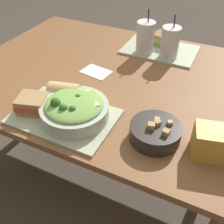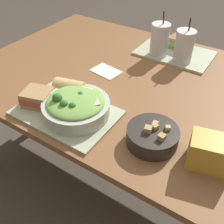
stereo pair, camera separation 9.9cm
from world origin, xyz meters
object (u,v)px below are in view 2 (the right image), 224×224
Objects in this scene: sandwich_far at (180,42)px; napkin_folded at (106,71)px; salad_bowl at (76,106)px; soup_bowl at (152,136)px; sandwich_near at (38,98)px; chip_bag at (211,153)px; drink_cup_dark at (159,41)px; drink_cup_red at (184,47)px; baguette_near at (70,89)px.

napkin_folded is (-0.21, -0.43, -0.04)m from sandwich_far.
soup_bowl is (0.32, 0.03, -0.02)m from salad_bowl.
sandwich_near is 0.69m from chip_bag.
soup_bowl is 1.17× the size of chip_bag.
drink_cup_dark reaches higher than salad_bowl.
sandwich_near is 0.71m from drink_cup_dark.
drink_cup_red reaches higher than sandwich_near.
sandwich_near is at bearing 131.33° from baguette_near.
sandwich_near is 0.91× the size of napkin_folded.
soup_bowl is 1.38× the size of sandwich_far.
napkin_folded is (-0.29, -0.29, -0.09)m from drink_cup_red.
salad_bowl is 1.71× the size of napkin_folded.
drink_cup_dark is at bearing 62.58° from napkin_folded.
baguette_near is (-0.41, 0.05, 0.02)m from soup_bowl.
chip_bag is (0.40, -0.74, 0.01)m from sandwich_far.
salad_bowl is at bearing -94.70° from drink_cup_dark.
sandwich_far reaches higher than napkin_folded.
drink_cup_red is at bearing 0.00° from drink_cup_dark.
chip_bag is at bearing -51.79° from sandwich_far.
soup_bowl is 0.52m from napkin_folded.
salad_bowl is at bearing -106.44° from drink_cup_red.
drink_cup_dark reaches higher than soup_bowl.
drink_cup_red is at bearing 45.25° from napkin_folded.
drink_cup_red is (0.14, 0.00, -0.00)m from drink_cup_dark.
drink_cup_dark is at bearing 180.00° from drink_cup_red.
chip_bag reaches higher than sandwich_far.
sandwich_far is 0.86× the size of napkin_folded.
drink_cup_dark reaches higher than chip_bag.
sandwich_far is 0.48m from napkin_folded.
chip_bag is at bearing 3.50° from soup_bowl.
drink_cup_dark is (0.05, 0.64, 0.04)m from salad_bowl.
baguette_near is 0.73m from sandwich_far.
baguette_near is at bearing 140.70° from salad_bowl.
sandwich_near and sandwich_far have the same top height.
salad_bowl reaches higher than chip_bag.
baguette_near is at bearing 39.15° from sandwich_near.
drink_cup_red reaches higher than chip_bag.
drink_cup_dark is at bearing 54.88° from sandwich_near.
napkin_folded is at bearing 142.42° from soup_bowl.
salad_bowl reaches higher than napkin_folded.
drink_cup_red is 0.68m from chip_bag.
salad_bowl is 1.15× the size of drink_cup_red.
salad_bowl is at bearing -74.61° from napkin_folded.
drink_cup_dark is 1.49× the size of chip_bag.
chip_bag is at bearing 4.97° from salad_bowl.
sandwich_near is at bearing -101.32° from napkin_folded.
salad_bowl is 1.44× the size of soup_bowl.
soup_bowl is 1.28× the size of baguette_near.
chip_bag is (0.69, 0.08, 0.01)m from sandwich_near.
drink_cup_dark is (0.23, 0.67, 0.05)m from sandwich_near.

